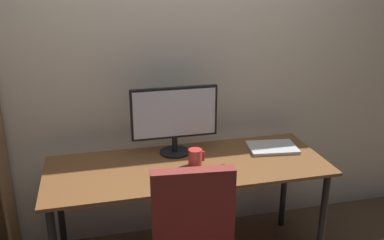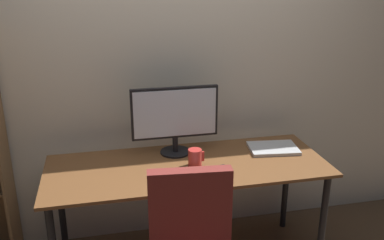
{
  "view_description": "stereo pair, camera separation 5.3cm",
  "coord_description": "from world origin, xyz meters",
  "px_view_note": "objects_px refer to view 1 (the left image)",
  "views": [
    {
      "loc": [
        -0.55,
        -2.33,
        1.88
      ],
      "look_at": [
        0.04,
        0.05,
        1.02
      ],
      "focal_mm": 39.49,
      "sensor_mm": 36.0,
      "label": 1
    },
    {
      "loc": [
        -0.49,
        -2.34,
        1.88
      ],
      "look_at": [
        0.04,
        0.05,
        1.02
      ],
      "focal_mm": 39.49,
      "sensor_mm": 36.0,
      "label": 2
    }
  ],
  "objects_px": {
    "laptop": "(272,148)",
    "desk": "(188,176)",
    "monitor": "(174,116)",
    "mouse": "(224,170)",
    "keyboard": "(189,177)",
    "coffee_mug": "(195,158)"
  },
  "relations": [
    {
      "from": "mouse",
      "to": "coffee_mug",
      "type": "xyz_separation_m",
      "value": [
        -0.15,
        0.13,
        0.04
      ]
    },
    {
      "from": "mouse",
      "to": "laptop",
      "type": "distance_m",
      "value": 0.5
    },
    {
      "from": "desk",
      "to": "monitor",
      "type": "relative_size",
      "value": 3.1
    },
    {
      "from": "monitor",
      "to": "desk",
      "type": "bearing_deg",
      "value": -77.71
    },
    {
      "from": "coffee_mug",
      "to": "desk",
      "type": "bearing_deg",
      "value": 144.75
    },
    {
      "from": "coffee_mug",
      "to": "monitor",
      "type": "bearing_deg",
      "value": 110.38
    },
    {
      "from": "desk",
      "to": "coffee_mug",
      "type": "distance_m",
      "value": 0.14
    },
    {
      "from": "laptop",
      "to": "desk",
      "type": "bearing_deg",
      "value": -163.8
    },
    {
      "from": "keyboard",
      "to": "coffee_mug",
      "type": "height_order",
      "value": "coffee_mug"
    },
    {
      "from": "monitor",
      "to": "coffee_mug",
      "type": "height_order",
      "value": "monitor"
    },
    {
      "from": "monitor",
      "to": "keyboard",
      "type": "height_order",
      "value": "monitor"
    },
    {
      "from": "laptop",
      "to": "coffee_mug",
      "type": "bearing_deg",
      "value": -160.41
    },
    {
      "from": "coffee_mug",
      "to": "mouse",
      "type": "bearing_deg",
      "value": -42.21
    },
    {
      "from": "monitor",
      "to": "laptop",
      "type": "relative_size",
      "value": 1.77
    },
    {
      "from": "monitor",
      "to": "mouse",
      "type": "relative_size",
      "value": 5.88
    },
    {
      "from": "desk",
      "to": "keyboard",
      "type": "height_order",
      "value": "keyboard"
    },
    {
      "from": "desk",
      "to": "monitor",
      "type": "xyz_separation_m",
      "value": [
        -0.04,
        0.19,
        0.34
      ]
    },
    {
      "from": "monitor",
      "to": "keyboard",
      "type": "relative_size",
      "value": 1.95
    },
    {
      "from": "desk",
      "to": "laptop",
      "type": "relative_size",
      "value": 5.46
    },
    {
      "from": "mouse",
      "to": "coffee_mug",
      "type": "bearing_deg",
      "value": 123.81
    },
    {
      "from": "desk",
      "to": "keyboard",
      "type": "relative_size",
      "value": 6.03
    },
    {
      "from": "keyboard",
      "to": "laptop",
      "type": "relative_size",
      "value": 0.91
    }
  ]
}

